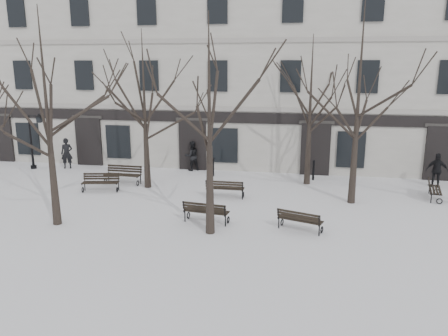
% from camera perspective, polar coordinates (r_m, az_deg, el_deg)
% --- Properties ---
extents(ground, '(100.00, 100.00, 0.00)m').
position_cam_1_polar(ground, '(17.62, 0.60, -6.67)').
color(ground, white).
rests_on(ground, ground).
extents(building, '(40.40, 10.20, 11.40)m').
position_cam_1_polar(building, '(29.40, 5.05, 12.35)').
color(building, '#BCB7AD').
rests_on(building, ground).
extents(tree_1, '(5.66, 5.66, 8.08)m').
position_cam_1_polar(tree_1, '(17.29, -22.31, 9.11)').
color(tree_1, black).
rests_on(tree_1, ground).
extents(tree_2, '(5.44, 5.44, 7.77)m').
position_cam_1_polar(tree_2, '(15.13, -1.94, 8.86)').
color(tree_2, black).
rests_on(tree_2, ground).
extents(tree_4, '(5.37, 5.37, 7.66)m').
position_cam_1_polar(tree_4, '(21.57, -10.42, 9.86)').
color(tree_4, black).
rests_on(tree_4, ground).
extents(tree_5, '(5.23, 5.23, 7.47)m').
position_cam_1_polar(tree_5, '(22.30, 11.27, 9.62)').
color(tree_5, black).
rests_on(tree_5, ground).
extents(tree_6, '(6.13, 6.13, 8.75)m').
position_cam_1_polar(tree_6, '(19.54, 17.32, 11.14)').
color(tree_6, black).
rests_on(tree_6, ground).
extents(bench_0, '(1.83, 0.96, 0.88)m').
position_cam_1_polar(bench_0, '(22.06, -15.80, -1.73)').
color(bench_0, black).
rests_on(bench_0, ground).
extents(bench_1, '(1.83, 0.87, 0.89)m').
position_cam_1_polar(bench_1, '(17.05, -2.39, -5.66)').
color(bench_1, black).
rests_on(bench_1, ground).
extents(bench_2, '(1.74, 1.10, 0.83)m').
position_cam_1_polar(bench_2, '(16.48, 9.87, -6.65)').
color(bench_2, black).
rests_on(bench_2, ground).
extents(bench_3, '(1.90, 0.72, 0.95)m').
position_cam_1_polar(bench_3, '(23.13, -13.03, -0.77)').
color(bench_3, black).
rests_on(bench_3, ground).
extents(bench_4, '(1.76, 0.66, 0.88)m').
position_cam_1_polar(bench_4, '(20.15, 0.13, -2.63)').
color(bench_4, black).
rests_on(bench_4, ground).
extents(bench_5, '(0.92, 1.75, 0.84)m').
position_cam_1_polar(bench_5, '(22.28, 25.67, -2.47)').
color(bench_5, black).
rests_on(bench_5, ground).
extents(lamp_post, '(1.03, 0.38, 3.28)m').
position_cam_1_polar(lamp_post, '(27.80, -23.55, 3.72)').
color(lamp_post, black).
rests_on(lamp_post, ground).
extents(bollard_a, '(0.14, 0.14, 1.06)m').
position_cam_1_polar(bollard_a, '(24.03, -1.42, 0.24)').
color(bollard_a, black).
rests_on(bollard_a, ground).
extents(bollard_b, '(0.14, 0.14, 1.09)m').
position_cam_1_polar(bollard_b, '(23.71, 11.61, -0.18)').
color(bollard_b, black).
rests_on(bollard_b, ground).
extents(pedestrian_a, '(0.77, 0.65, 1.80)m').
position_cam_1_polar(pedestrian_a, '(27.61, -19.69, -0.02)').
color(pedestrian_a, black).
rests_on(pedestrian_a, ground).
extents(pedestrian_b, '(1.06, 1.00, 1.73)m').
position_cam_1_polar(pedestrian_b, '(25.52, -4.17, -0.32)').
color(pedestrian_b, black).
rests_on(pedestrian_b, ground).
extents(pedestrian_c, '(1.08, 0.62, 1.73)m').
position_cam_1_polar(pedestrian_c, '(24.48, 25.85, -2.26)').
color(pedestrian_c, black).
rests_on(pedestrian_c, ground).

